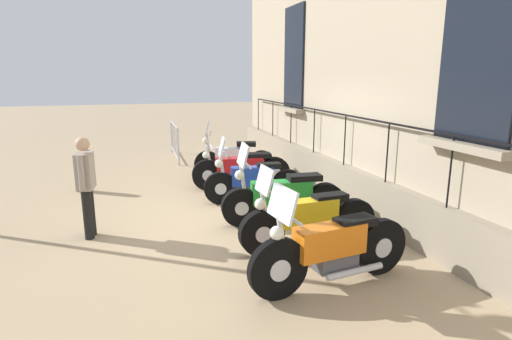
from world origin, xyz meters
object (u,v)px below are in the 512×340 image
motorcycle_white (233,159)px  pedestrian_standing (86,182)px  motorcycle_red (241,170)px  motorcycle_yellow (308,220)px  bollard (81,172)px  crowd_barrier (175,140)px  motorcycle_green (283,198)px  motorcycle_orange (331,249)px  motorcycle_blue (253,181)px

motorcycle_white → pedestrian_standing: (3.08, 3.16, 0.44)m
motorcycle_red → pedestrian_standing: pedestrian_standing is taller
motorcycle_yellow → bollard: size_ratio=2.53×
motorcycle_yellow → crowd_barrier: 7.32m
motorcycle_white → motorcycle_green: bearing=89.8°
motorcycle_white → crowd_barrier: (1.13, -2.70, 0.13)m
motorcycle_red → motorcycle_orange: (0.13, 4.50, 0.05)m
motorcycle_red → motorcycle_green: motorcycle_green is taller
motorcycle_white → pedestrian_standing: 4.44m
motorcycle_yellow → motorcycle_blue: bearing=-86.8°
motorcycle_yellow → pedestrian_standing: pedestrian_standing is taller
pedestrian_standing → crowd_barrier: bearing=-108.4°
motorcycle_blue → crowd_barrier: motorcycle_blue is taller
motorcycle_red → pedestrian_standing: bearing=34.3°
motorcycle_orange → bollard: 6.17m
motorcycle_blue → bollard: bearing=-29.4°
motorcycle_green → pedestrian_standing: pedestrian_standing is taller
motorcycle_white → motorcycle_green: (0.01, 3.46, 0.01)m
motorcycle_red → motorcycle_yellow: bearing=91.2°
bollard → pedestrian_standing: (-0.36, 2.81, 0.45)m
motorcycle_blue → bollard: motorcycle_blue is taller
motorcycle_orange → bollard: bearing=-58.7°
motorcycle_white → motorcycle_red: (0.10, 1.13, -0.01)m
motorcycle_yellow → motorcycle_white: bearing=-90.4°
motorcycle_blue → motorcycle_orange: 3.43m
motorcycle_yellow → motorcycle_orange: bearing=79.5°
motorcycle_yellow → bollard: bearing=-50.8°
motorcycle_yellow → pedestrian_standing: bearing=-24.2°
crowd_barrier → motorcycle_orange: bearing=96.1°
motorcycle_yellow → pedestrian_standing: size_ratio=1.37×
motorcycle_white → motorcycle_yellow: bearing=89.6°
motorcycle_white → crowd_barrier: bearing=-67.3°
motorcycle_red → motorcycle_white: bearing=-95.2°
motorcycle_yellow → motorcycle_orange: 1.12m
motorcycle_white → pedestrian_standing: bearing=45.8°
motorcycle_red → bollard: (3.34, -0.78, 0.00)m
bollard → motorcycle_yellow: bearing=129.2°
motorcycle_white → motorcycle_blue: size_ratio=0.99×
motorcycle_green → pedestrian_standing: (3.07, -0.30, 0.43)m
motorcycle_green → motorcycle_yellow: size_ratio=0.99×
motorcycle_red → motorcycle_green: 2.33m
crowd_barrier → pedestrian_standing: size_ratio=1.38×
crowd_barrier → motorcycle_yellow: bearing=98.6°
crowd_barrier → motorcycle_white: bearing=112.7°
motorcycle_green → crowd_barrier: bearing=-79.7°
motorcycle_red → crowd_barrier: crowd_barrier is taller
bollard → pedestrian_standing: 2.87m
motorcycle_blue → pedestrian_standing: 3.10m
motorcycle_blue → motorcycle_orange: bearing=88.7°
motorcycle_blue → motorcycle_yellow: size_ratio=0.92×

